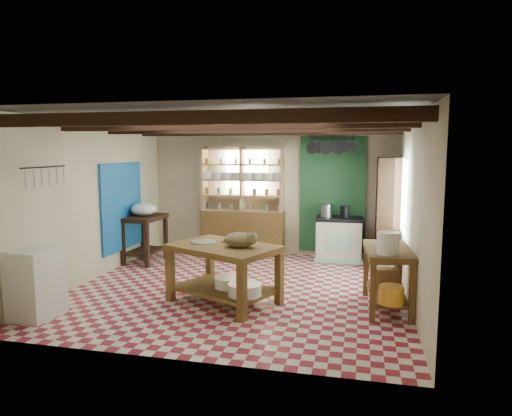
% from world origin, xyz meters
% --- Properties ---
extents(floor, '(5.00, 5.00, 0.02)m').
position_xyz_m(floor, '(0.00, 0.00, -0.01)').
color(floor, maroon).
rests_on(floor, ground).
extents(ceiling, '(5.00, 5.00, 0.02)m').
position_xyz_m(ceiling, '(0.00, 0.00, 2.60)').
color(ceiling, '#444449').
rests_on(ceiling, wall_back).
extents(wall_back, '(5.00, 0.04, 2.60)m').
position_xyz_m(wall_back, '(0.00, 2.50, 1.30)').
color(wall_back, beige).
rests_on(wall_back, floor).
extents(wall_front, '(5.00, 0.04, 2.60)m').
position_xyz_m(wall_front, '(0.00, -2.50, 1.30)').
color(wall_front, beige).
rests_on(wall_front, floor).
extents(wall_left, '(0.04, 5.00, 2.60)m').
position_xyz_m(wall_left, '(-2.50, 0.00, 1.30)').
color(wall_left, beige).
rests_on(wall_left, floor).
extents(wall_right, '(0.04, 5.00, 2.60)m').
position_xyz_m(wall_right, '(2.50, 0.00, 1.30)').
color(wall_right, beige).
rests_on(wall_right, floor).
extents(ceiling_beams, '(5.00, 3.80, 0.15)m').
position_xyz_m(ceiling_beams, '(0.00, 0.00, 2.48)').
color(ceiling_beams, black).
rests_on(ceiling_beams, ceiling).
extents(blue_wall_patch, '(0.04, 1.40, 1.60)m').
position_xyz_m(blue_wall_patch, '(-2.47, 0.90, 1.10)').
color(blue_wall_patch, '#1762AF').
rests_on(blue_wall_patch, wall_left).
extents(green_wall_patch, '(1.30, 0.04, 2.30)m').
position_xyz_m(green_wall_patch, '(1.25, 2.47, 1.25)').
color(green_wall_patch, '#21532F').
rests_on(green_wall_patch, wall_back).
extents(window_back, '(0.90, 0.02, 0.80)m').
position_xyz_m(window_back, '(-0.50, 2.48, 1.70)').
color(window_back, silver).
rests_on(window_back, wall_back).
extents(window_right, '(0.02, 1.30, 1.20)m').
position_xyz_m(window_right, '(2.48, 1.00, 1.40)').
color(window_right, silver).
rests_on(window_right, wall_right).
extents(utensil_rail, '(0.06, 0.90, 0.28)m').
position_xyz_m(utensil_rail, '(-2.44, -1.20, 1.78)').
color(utensil_rail, black).
rests_on(utensil_rail, wall_left).
extents(pot_rack, '(0.86, 0.12, 0.36)m').
position_xyz_m(pot_rack, '(1.25, 2.05, 2.18)').
color(pot_rack, black).
rests_on(pot_rack, ceiling).
extents(shelving_unit, '(1.70, 0.34, 2.20)m').
position_xyz_m(shelving_unit, '(-0.55, 2.31, 1.10)').
color(shelving_unit, tan).
rests_on(shelving_unit, floor).
extents(tall_rack, '(0.40, 0.86, 2.00)m').
position_xyz_m(tall_rack, '(2.28, 1.80, 1.00)').
color(tall_rack, black).
rests_on(tall_rack, floor).
extents(work_table, '(1.72, 1.47, 0.82)m').
position_xyz_m(work_table, '(-0.03, -0.69, 0.41)').
color(work_table, brown).
rests_on(work_table, floor).
extents(stove, '(0.88, 0.60, 0.85)m').
position_xyz_m(stove, '(1.41, 2.15, 0.42)').
color(stove, beige).
rests_on(stove, floor).
extents(prep_table, '(0.63, 0.90, 0.89)m').
position_xyz_m(prep_table, '(-2.20, 1.22, 0.45)').
color(prep_table, black).
rests_on(prep_table, floor).
extents(white_cabinet, '(0.52, 0.61, 0.89)m').
position_xyz_m(white_cabinet, '(-2.22, -1.76, 0.44)').
color(white_cabinet, white).
rests_on(white_cabinet, floor).
extents(right_counter, '(0.66, 1.20, 0.83)m').
position_xyz_m(right_counter, '(2.18, -0.43, 0.42)').
color(right_counter, brown).
rests_on(right_counter, floor).
extents(cat, '(0.51, 0.44, 0.20)m').
position_xyz_m(cat, '(0.22, -0.74, 0.92)').
color(cat, olive).
rests_on(cat, work_table).
extents(steel_tray, '(0.48, 0.48, 0.02)m').
position_xyz_m(steel_tray, '(-0.37, -0.59, 0.83)').
color(steel_tray, '#A0A0A8').
rests_on(steel_tray, work_table).
extents(basin_large, '(0.56, 0.56, 0.15)m').
position_xyz_m(basin_large, '(0.03, -0.66, 0.29)').
color(basin_large, white).
rests_on(basin_large, work_table).
extents(basin_small, '(0.59, 0.59, 0.16)m').
position_xyz_m(basin_small, '(0.34, -0.96, 0.30)').
color(basin_small, white).
rests_on(basin_small, work_table).
extents(kettle_left, '(0.22, 0.22, 0.25)m').
position_xyz_m(kettle_left, '(1.16, 2.15, 0.97)').
color(kettle_left, '#A0A0A8').
rests_on(kettle_left, stove).
extents(kettle_right, '(0.18, 0.18, 0.22)m').
position_xyz_m(kettle_right, '(1.51, 2.15, 0.96)').
color(kettle_right, black).
rests_on(kettle_right, stove).
extents(enamel_bowl, '(0.51, 0.51, 0.25)m').
position_xyz_m(enamel_bowl, '(-2.20, 1.22, 1.02)').
color(enamel_bowl, white).
rests_on(enamel_bowl, prep_table).
extents(white_bucket, '(0.30, 0.30, 0.28)m').
position_xyz_m(white_bucket, '(2.15, -0.79, 0.97)').
color(white_bucket, white).
rests_on(white_bucket, right_counter).
extents(wicker_basket, '(0.40, 0.33, 0.26)m').
position_xyz_m(wicker_basket, '(2.16, -0.13, 0.35)').
color(wicker_basket, '#A17141').
rests_on(wicker_basket, right_counter).
extents(yellow_tub, '(0.33, 0.33, 0.23)m').
position_xyz_m(yellow_tub, '(2.21, -0.88, 0.33)').
color(yellow_tub, gold).
rests_on(yellow_tub, right_counter).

